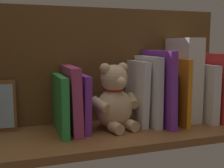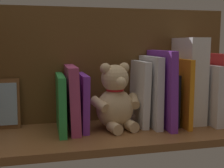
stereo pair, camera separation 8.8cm
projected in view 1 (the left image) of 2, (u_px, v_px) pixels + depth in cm
name	position (u px, v px, depth cm)	size (l,w,h in cm)	color
ground_plane	(112.00, 134.00, 90.68)	(89.21, 31.35, 2.20)	brown
shelf_back_panel	(99.00, 65.00, 100.44)	(89.21, 1.50, 38.70)	brown
book_0	(209.00, 86.00, 103.35)	(2.83, 19.60, 23.35)	red
book_1	(199.00, 92.00, 102.56)	(2.88, 19.16, 19.66)	silver
dictionary_thick_white	(183.00, 79.00, 101.88)	(6.29, 15.25, 28.64)	white
book_2	(174.00, 90.00, 98.96)	(1.48, 19.33, 21.85)	orange
book_3	(163.00, 97.00, 100.17)	(2.32, 15.48, 16.82)	black
book_4	(158.00, 88.00, 96.25)	(2.28, 20.46, 24.55)	purple
book_5	(148.00, 90.00, 96.59)	(2.23, 17.77, 22.65)	silver
book_6	(137.00, 93.00, 96.95)	(2.27, 15.00, 21.04)	silver
teddy_bear	(115.00, 100.00, 91.64)	(16.49, 15.10, 20.82)	#D1B284
book_7	(82.00, 102.00, 90.60)	(2.02, 16.06, 17.25)	purple
book_8	(72.00, 99.00, 88.50)	(2.94, 17.78, 19.95)	#B23F72
book_9	(60.00, 104.00, 87.12)	(2.17, 18.66, 17.36)	green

